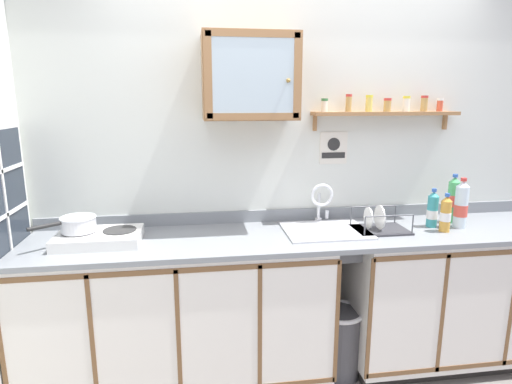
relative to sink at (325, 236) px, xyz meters
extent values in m
cube|color=silver|center=(-0.14, 0.30, 0.35)|extent=(4.00, 0.05, 2.52)
cube|color=black|center=(-0.92, -0.01, -0.86)|extent=(1.76, 0.56, 0.08)
cube|color=silver|center=(-0.92, -0.04, -0.41)|extent=(1.79, 0.62, 0.83)
cube|color=brown|center=(-0.92, -0.35, -0.03)|extent=(1.79, 0.01, 0.03)
cube|color=brown|center=(-1.81, -0.35, -0.41)|extent=(0.02, 0.01, 0.76)
cube|color=brown|center=(-1.37, -0.35, -0.41)|extent=(0.02, 0.01, 0.76)
cube|color=brown|center=(-0.92, -0.35, -0.41)|extent=(0.02, 0.01, 0.76)
cube|color=brown|center=(-0.47, -0.35, -0.41)|extent=(0.02, 0.01, 0.76)
cube|color=brown|center=(-0.02, -0.35, -0.41)|extent=(0.02, 0.01, 0.76)
cube|color=black|center=(0.86, -0.01, -0.86)|extent=(1.34, 0.56, 0.08)
cube|color=silver|center=(0.86, -0.04, -0.41)|extent=(1.37, 0.62, 0.83)
cube|color=brown|center=(0.86, -0.35, -0.03)|extent=(1.37, 0.01, 0.03)
cube|color=brown|center=(0.86, -0.35, -0.77)|extent=(1.37, 0.01, 0.03)
cube|color=brown|center=(0.18, -0.35, -0.41)|extent=(0.02, 0.01, 0.76)
cube|color=brown|center=(0.63, -0.35, -0.41)|extent=(0.02, 0.01, 0.76)
cube|color=brown|center=(1.09, -0.35, -0.41)|extent=(0.02, 0.01, 0.76)
cube|color=gray|center=(-0.14, -0.04, 0.02)|extent=(3.36, 0.65, 0.03)
cube|color=gray|center=(-0.14, 0.26, 0.08)|extent=(3.36, 0.02, 0.08)
cube|color=silver|center=(0.00, -0.02, 0.04)|extent=(0.52, 0.41, 0.01)
cube|color=slate|center=(0.00, -0.02, -0.10)|extent=(0.44, 0.34, 0.01)
cube|color=slate|center=(0.00, 0.15, -0.04)|extent=(0.44, 0.01, 0.15)
cube|color=slate|center=(0.00, -0.19, -0.04)|extent=(0.44, 0.01, 0.15)
cylinder|color=#4C4C51|center=(0.00, -0.02, -0.11)|extent=(0.04, 0.04, 0.01)
cylinder|color=silver|center=(0.02, 0.21, 0.05)|extent=(0.05, 0.05, 0.02)
cylinder|color=silver|center=(0.02, 0.21, 0.15)|extent=(0.02, 0.02, 0.17)
torus|color=silver|center=(0.02, 0.14, 0.23)|extent=(0.15, 0.02, 0.15)
cylinder|color=silver|center=(0.08, 0.21, 0.08)|extent=(0.02, 0.02, 0.06)
cube|color=silver|center=(-1.36, -0.04, 0.07)|extent=(0.47, 0.32, 0.06)
cylinder|color=#2D2D2D|center=(-1.47, -0.01, 0.10)|extent=(0.19, 0.19, 0.01)
cylinder|color=#2D2D2D|center=(-1.25, -0.01, 0.10)|extent=(0.19, 0.19, 0.01)
cylinder|color=black|center=(-1.47, -0.18, 0.07)|extent=(0.03, 0.02, 0.03)
cylinder|color=black|center=(-1.25, -0.18, 0.07)|extent=(0.03, 0.02, 0.03)
cylinder|color=silver|center=(-1.47, -0.01, 0.15)|extent=(0.19, 0.19, 0.08)
torus|color=silver|center=(-1.47, -0.01, 0.19)|extent=(0.20, 0.20, 0.01)
cylinder|color=black|center=(-1.62, -0.12, 0.18)|extent=(0.15, 0.12, 0.02)
cylinder|color=#4CB266|center=(0.90, 0.06, 0.18)|extent=(0.07, 0.07, 0.28)
cone|color=#4CB266|center=(0.90, 0.06, 0.33)|extent=(0.07, 0.07, 0.03)
cylinder|color=#2D59B2|center=(0.90, 0.06, 0.36)|extent=(0.03, 0.03, 0.02)
cylinder|color=#D84C3F|center=(0.90, 0.06, 0.19)|extent=(0.08, 0.08, 0.08)
cylinder|color=silver|center=(0.88, -0.06, 0.17)|extent=(0.08, 0.08, 0.27)
cone|color=silver|center=(0.88, -0.06, 0.32)|extent=(0.08, 0.08, 0.04)
cylinder|color=red|center=(0.88, -0.06, 0.35)|extent=(0.04, 0.04, 0.02)
cylinder|color=#D84C3F|center=(0.88, -0.06, 0.15)|extent=(0.08, 0.08, 0.08)
cylinder|color=gold|center=(0.73, -0.12, 0.14)|extent=(0.06, 0.06, 0.20)
cone|color=gold|center=(0.73, -0.12, 0.25)|extent=(0.06, 0.06, 0.03)
cylinder|color=#2D59B2|center=(0.73, -0.12, 0.27)|extent=(0.03, 0.03, 0.02)
cylinder|color=white|center=(0.73, -0.12, 0.13)|extent=(0.07, 0.07, 0.05)
cylinder|color=teal|center=(0.71, -0.02, 0.14)|extent=(0.07, 0.07, 0.20)
cone|color=teal|center=(0.71, -0.02, 0.26)|extent=(0.06, 0.06, 0.03)
cylinder|color=#2D59B2|center=(0.71, -0.02, 0.28)|extent=(0.03, 0.03, 0.02)
cylinder|color=white|center=(0.71, -0.02, 0.12)|extent=(0.07, 0.07, 0.06)
cube|color=#333338|center=(0.34, -0.05, 0.04)|extent=(0.33, 0.25, 0.01)
cylinder|color=#4C4F54|center=(0.19, -0.17, 0.11)|extent=(0.01, 0.01, 0.12)
cylinder|color=#4C4F54|center=(0.50, -0.17, 0.11)|extent=(0.01, 0.01, 0.12)
cylinder|color=#4C4F54|center=(0.19, 0.06, 0.11)|extent=(0.01, 0.01, 0.12)
cylinder|color=#4C4F54|center=(0.50, 0.06, 0.11)|extent=(0.01, 0.01, 0.12)
cylinder|color=#4C4F54|center=(0.34, -0.17, 0.17)|extent=(0.30, 0.01, 0.01)
cylinder|color=#4C4F54|center=(0.34, 0.06, 0.17)|extent=(0.30, 0.01, 0.01)
cylinder|color=white|center=(0.26, -0.05, 0.12)|extent=(0.01, 0.13, 0.13)
cylinder|color=white|center=(0.33, -0.05, 0.12)|extent=(0.01, 0.15, 0.15)
cube|color=#996B42|center=(-0.46, 0.12, 0.98)|extent=(0.56, 0.31, 0.50)
cube|color=silver|center=(-0.46, -0.04, 0.98)|extent=(0.46, 0.01, 0.41)
cube|color=#996B42|center=(-0.71, -0.04, 0.98)|extent=(0.04, 0.01, 0.47)
cube|color=#996B42|center=(-0.21, -0.04, 0.98)|extent=(0.04, 0.01, 0.47)
cube|color=#996B42|center=(-0.46, -0.04, 1.20)|extent=(0.53, 0.01, 0.04)
cube|color=#996B42|center=(-0.46, -0.04, 0.75)|extent=(0.53, 0.01, 0.04)
sphere|color=olive|center=(-0.27, -0.06, 0.95)|extent=(0.02, 0.02, 0.02)
cube|color=#996B42|center=(0.45, 0.20, 0.76)|extent=(0.98, 0.14, 0.02)
cube|color=#996B42|center=(-0.01, 0.26, 0.69)|extent=(0.02, 0.03, 0.10)
cube|color=#996B42|center=(0.91, 0.26, 0.69)|extent=(0.02, 0.03, 0.10)
cylinder|color=silver|center=(0.03, 0.21, 0.80)|extent=(0.04, 0.04, 0.07)
cylinder|color=#33723F|center=(0.03, 0.21, 0.85)|extent=(0.04, 0.04, 0.02)
cylinder|color=tan|center=(0.19, 0.20, 0.82)|extent=(0.04, 0.04, 0.09)
cylinder|color=red|center=(0.19, 0.20, 0.87)|extent=(0.04, 0.04, 0.02)
cylinder|color=#E0C659|center=(0.32, 0.19, 0.81)|extent=(0.04, 0.04, 0.09)
cylinder|color=yellow|center=(0.32, 0.19, 0.87)|extent=(0.05, 0.05, 0.02)
cylinder|color=tan|center=(0.45, 0.20, 0.80)|extent=(0.05, 0.05, 0.07)
cylinder|color=red|center=(0.45, 0.20, 0.85)|extent=(0.05, 0.05, 0.02)
cylinder|color=silver|center=(0.58, 0.19, 0.81)|extent=(0.04, 0.04, 0.08)
cylinder|color=yellow|center=(0.58, 0.19, 0.86)|extent=(0.05, 0.05, 0.02)
cylinder|color=tan|center=(0.71, 0.20, 0.81)|extent=(0.04, 0.04, 0.09)
cylinder|color=red|center=(0.71, 0.20, 0.86)|extent=(0.05, 0.05, 0.02)
cylinder|color=#CC4C33|center=(0.83, 0.20, 0.80)|extent=(0.04, 0.04, 0.07)
cylinder|color=white|center=(0.83, 0.20, 0.85)|extent=(0.04, 0.04, 0.02)
cube|color=silver|center=(0.12, 0.27, 0.53)|extent=(0.19, 0.01, 0.21)
cube|color=#262626|center=(0.12, 0.26, 0.48)|extent=(0.16, 0.00, 0.04)
cylinder|color=#262626|center=(0.12, 0.26, 0.55)|extent=(0.09, 0.00, 0.09)
cube|color=#262D38|center=(-1.82, -0.08, 0.36)|extent=(0.01, 0.58, 0.67)
cube|color=white|center=(-1.83, -0.08, 0.36)|extent=(0.02, 0.62, 0.71)
cube|color=white|center=(-1.82, -0.08, 0.36)|extent=(0.01, 0.02, 0.67)
cube|color=white|center=(-1.82, -0.08, 0.24)|extent=(0.01, 0.58, 0.02)
cube|color=white|center=(-1.82, -0.08, 0.47)|extent=(0.01, 0.58, 0.02)
cylinder|color=#4C4C51|center=(0.08, -0.12, -0.68)|extent=(0.28, 0.28, 0.44)
torus|color=white|center=(0.08, -0.12, -0.46)|extent=(0.31, 0.31, 0.03)
camera|label=1|loc=(-0.80, -2.46, 0.85)|focal=29.67mm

